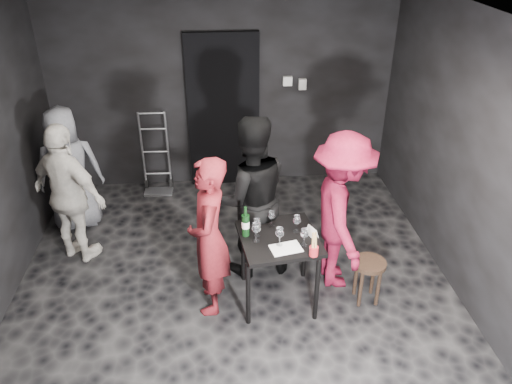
{
  "coord_description": "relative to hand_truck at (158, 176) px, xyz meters",
  "views": [
    {
      "loc": [
        -0.15,
        -3.87,
        3.45
      ],
      "look_at": [
        0.23,
        0.25,
        1.07
      ],
      "focal_mm": 35.0,
      "sensor_mm": 36.0,
      "label": 1
    }
  ],
  "objects": [
    {
      "name": "reserved_card",
      "position": [
        1.66,
        -2.35,
        0.59
      ],
      "size": [
        0.12,
        0.14,
        0.09
      ],
      "primitive_type": null,
      "rotation": [
        0.0,
        0.0,
        0.42
      ],
      "color": "white",
      "rests_on": "tasting_table"
    },
    {
      "name": "wine_glass_c",
      "position": [
        1.31,
        -2.15,
        0.63
      ],
      "size": [
        0.08,
        0.08,
        0.18
      ],
      "primitive_type": null,
      "rotation": [
        0.0,
        0.0,
        0.19
      ],
      "color": "white",
      "rests_on": "tasting_table"
    },
    {
      "name": "floor",
      "position": [
        0.94,
        -2.28,
        -0.21
      ],
      "size": [
        4.5,
        5.0,
        0.02
      ],
      "primitive_type": "cube",
      "color": "black",
      "rests_on": "ground"
    },
    {
      "name": "wine_bottle",
      "position": [
        1.05,
        -2.29,
        0.66
      ],
      "size": [
        0.07,
        0.07,
        0.31
      ],
      "rotation": [
        0.0,
        0.0,
        -0.18
      ],
      "color": "black",
      "rests_on": "tasting_table"
    },
    {
      "name": "doorway",
      "position": [
        0.94,
        0.16,
        0.84
      ],
      "size": [
        0.95,
        0.1,
        2.1
      ],
      "primitive_type": "cube",
      "color": "black",
      "rests_on": "ground"
    },
    {
      "name": "wall_back",
      "position": [
        0.94,
        0.22,
        1.14
      ],
      "size": [
        4.5,
        0.04,
        2.7
      ],
      "primitive_type": "cube",
      "color": "black",
      "rests_on": "ground"
    },
    {
      "name": "wine_glass_a",
      "position": [
        1.14,
        -2.39,
        0.65
      ],
      "size": [
        0.09,
        0.09,
        0.22
      ],
      "primitive_type": null,
      "rotation": [
        0.0,
        0.0,
        0.08
      ],
      "color": "white",
      "rests_on": "tasting_table"
    },
    {
      "name": "breadstick_cup",
      "position": [
        1.63,
        -2.66,
        0.65
      ],
      "size": [
        0.08,
        0.08,
        0.25
      ],
      "rotation": [
        0.0,
        0.0,
        -0.33
      ],
      "color": "#B31E26",
      "rests_on": "tasting_table"
    },
    {
      "name": "man_maroon",
      "position": [
        2.01,
        -2.1,
        0.71
      ],
      "size": [
        0.57,
        1.2,
        1.84
      ],
      "primitive_type": "imported",
      "rotation": [
        0.0,
        0.0,
        1.56
      ],
      "color": "maroon",
      "rests_on": "floor"
    },
    {
      "name": "wine_glass_f",
      "position": [
        1.54,
        -2.27,
        0.64
      ],
      "size": [
        0.09,
        0.09,
        0.2
      ],
      "primitive_type": null,
      "rotation": [
        0.0,
        0.0,
        -0.21
      ],
      "color": "white",
      "rests_on": "tasting_table"
    },
    {
      "name": "ceiling",
      "position": [
        0.94,
        -2.28,
        2.49
      ],
      "size": [
        4.5,
        5.0,
        0.02
      ],
      "primitive_type": "cube",
      "color": "silver",
      "rests_on": "ground"
    },
    {
      "name": "wine_glass_e",
      "position": [
        1.57,
        -2.5,
        0.64
      ],
      "size": [
        0.09,
        0.09,
        0.19
      ],
      "primitive_type": null,
      "rotation": [
        0.0,
        0.0,
        0.26
      ],
      "color": "white",
      "rests_on": "tasting_table"
    },
    {
      "name": "hand_truck",
      "position": [
        0.0,
        0.0,
        0.0
      ],
      "size": [
        0.38,
        0.33,
        1.13
      ],
      "rotation": [
        0.0,
        0.0,
        -0.04
      ],
      "color": "#B2B2B7",
      "rests_on": "floor"
    },
    {
      "name": "woman_black",
      "position": [
        1.13,
        -1.82,
        0.82
      ],
      "size": [
        1.06,
        0.68,
        2.06
      ],
      "primitive_type": "imported",
      "rotation": [
        0.0,
        0.0,
        3.28
      ],
      "color": "black",
      "rests_on": "floor"
    },
    {
      "name": "wall_right",
      "position": [
        3.19,
        -2.28,
        1.14
      ],
      "size": [
        0.04,
        5.0,
        2.7
      ],
      "primitive_type": "cube",
      "color": "black",
      "rests_on": "ground"
    },
    {
      "name": "bystander_grey",
      "position": [
        -0.91,
        -0.78,
        0.56
      ],
      "size": [
        0.83,
        0.57,
        1.55
      ],
      "primitive_type": "imported",
      "rotation": [
        0.0,
        0.0,
        3.36
      ],
      "color": "slate",
      "rests_on": "floor"
    },
    {
      "name": "wallbox_upper",
      "position": [
        1.79,
        0.17,
        1.24
      ],
      "size": [
        0.12,
        0.06,
        0.12
      ],
      "primitive_type": "cube",
      "color": "#B7B7B2",
      "rests_on": "wall_back"
    },
    {
      "name": "server_red",
      "position": [
        0.71,
        -2.37,
        0.64
      ],
      "size": [
        0.44,
        0.64,
        1.71
      ],
      "primitive_type": "imported",
      "rotation": [
        0.0,
        0.0,
        -1.62
      ],
      "color": "maroon",
      "rests_on": "floor"
    },
    {
      "name": "bystander_cream",
      "position": [
        -0.75,
        -1.45,
        0.64
      ],
      "size": [
        1.09,
        0.92,
        1.7
      ],
      "primitive_type": "imported",
      "rotation": [
        0.0,
        0.0,
        2.59
      ],
      "color": "silver",
      "rests_on": "floor"
    },
    {
      "name": "wine_glass_d",
      "position": [
        1.35,
        -2.48,
        0.64
      ],
      "size": [
        0.1,
        0.1,
        0.21
      ],
      "primitive_type": null,
      "rotation": [
        0.0,
        0.0,
        -0.3
      ],
      "color": "white",
      "rests_on": "tasting_table"
    },
    {
      "name": "stool",
      "position": [
        2.23,
        -2.45,
        0.16
      ],
      "size": [
        0.32,
        0.32,
        0.47
      ],
      "rotation": [
        0.0,
        0.0,
        -0.29
      ],
      "color": "black",
      "rests_on": "floor"
    },
    {
      "name": "tasting_mat",
      "position": [
        1.4,
        -2.53,
        0.54
      ],
      "size": [
        0.31,
        0.24,
        0.0
      ],
      "primitive_type": "cube",
      "rotation": [
        0.0,
        0.0,
        0.21
      ],
      "color": "white",
      "rests_on": "tasting_table"
    },
    {
      "name": "wallbox_lower",
      "position": [
        1.99,
        0.17,
        1.19
      ],
      "size": [
        0.1,
        0.06,
        0.14
      ],
      "primitive_type": "cube",
      "color": "#B7B7B2",
      "rests_on": "wall_back"
    },
    {
      "name": "wine_glass_b",
      "position": [
        1.15,
        -2.31,
        0.64
      ],
      "size": [
        0.1,
        0.1,
        0.2
      ],
      "primitive_type": null,
      "rotation": [
        0.0,
        0.0,
        -0.28
      ],
      "color": "white",
      "rests_on": "tasting_table"
    },
    {
      "name": "tasting_table",
      "position": [
        1.36,
        -2.35,
        0.44
      ],
      "size": [
        0.72,
        0.72,
        0.75
      ],
      "rotation": [
        0.0,
        0.0,
        0.12
      ],
      "color": "black",
      "rests_on": "floor"
    }
  ]
}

